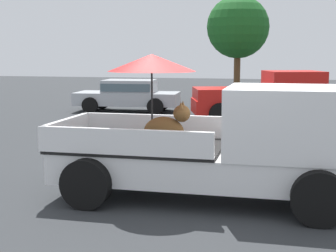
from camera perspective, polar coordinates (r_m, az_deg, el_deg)
name	(u,v)px	position (r m, az deg, el deg)	size (l,w,h in m)	color
ground_plane	(206,198)	(8.42, 4.44, -8.33)	(80.00, 80.00, 0.00)	#2D3033
pickup_truck_main	(233,141)	(8.13, 7.50, -1.78)	(5.07, 2.28, 2.41)	black
pickup_truck_red	(266,97)	(18.05, 11.25, 3.33)	(5.12, 3.23, 1.80)	black
parked_sedan_far	(128,94)	(20.73, -4.62, 3.73)	(4.43, 2.26, 1.33)	black
tree_by_lot	(238,27)	(24.82, 8.10, 11.24)	(3.06, 3.06, 5.24)	brown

